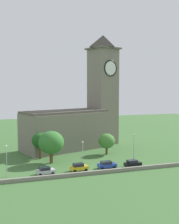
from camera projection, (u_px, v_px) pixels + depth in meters
ground_plane at (83, 155)px, 81.63m from camera, size 200.00×200.00×0.00m
church at (80, 114)px, 92.37m from camera, size 34.48×20.13×36.73m
quay_barrier at (106, 171)px, 64.58m from camera, size 56.06×0.70×0.86m
car_silver at (45, 171)px, 63.71m from camera, size 4.21×2.53×1.68m
car_yellow at (79, 167)px, 66.22m from camera, size 4.28×2.39×1.82m
car_blue at (107, 165)px, 68.36m from camera, size 4.50×2.27×1.77m
car_black at (133, 163)px, 69.66m from camera, size 4.29×2.37×1.74m
streetlamp_west_end at (6, 156)px, 61.73m from camera, size 0.44×0.44×6.99m
streetlamp_west_mid at (83, 150)px, 68.09m from camera, size 0.44×0.44×6.57m
streetlamp_central at (134, 144)px, 72.05m from camera, size 0.44×0.44×7.78m
tree_riverside_east at (107, 141)px, 82.32m from camera, size 4.74×4.74×6.06m
tree_by_tower at (40, 140)px, 77.09m from camera, size 4.52×4.52×7.13m
tree_riverside_west at (51, 143)px, 72.76m from camera, size 6.50×6.50×8.27m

